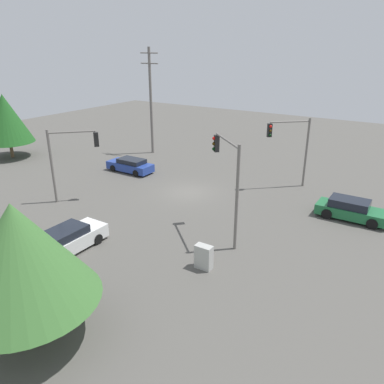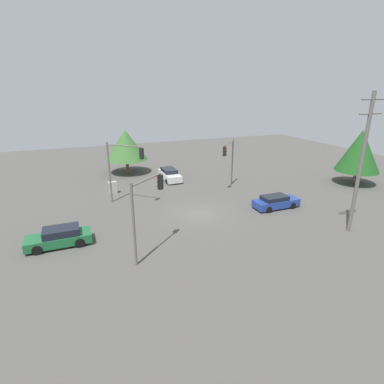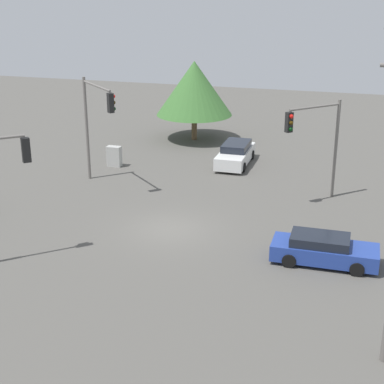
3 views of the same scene
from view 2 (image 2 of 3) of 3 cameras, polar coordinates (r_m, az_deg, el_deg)
The scene contains 11 objects.
ground_plane at distance 28.32m, azimuth 1.34°, elevation -4.01°, with size 80.00×80.00×0.00m, color #54514C.
sedan_green at distance 24.50m, azimuth -23.92°, elevation -7.87°, with size 4.60×1.89×1.41m.
sedan_white at distance 38.52m, azimuth -4.29°, elevation 3.34°, with size 1.92×4.73×1.43m.
sedan_blue at distance 30.42m, azimuth 15.66°, elevation -1.81°, with size 4.52×1.84×1.28m.
traffic_signal_main at distance 20.11m, azimuth -8.85°, elevation -2.08°, with size 2.77×2.52×5.73m.
traffic_signal_cross at distance 30.03m, azimuth -13.19°, elevation 5.44°, with size 3.11×2.90×6.23m.
traffic_signal_aux at distance 34.99m, azimuth 7.11°, elevation 6.87°, with size 2.67×2.67×5.53m.
utility_pole_tall at distance 26.26m, azimuth 29.53°, elevation 4.93°, with size 2.20×0.28×10.99m.
electrical_cabinet at distance 34.53m, azimuth -14.88°, elevation 0.83°, with size 0.92×0.50×1.34m, color #B2B2AD.
tree_corner at distance 41.19m, azimuth 29.28°, elevation 6.86°, with size 5.04×5.04×6.57m.
tree_left at distance 41.97m, azimuth -12.49°, elevation 8.76°, with size 5.70×5.70×5.93m.
Camera 2 is at (-10.29, -23.94, 11.09)m, focal length 28.00 mm.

